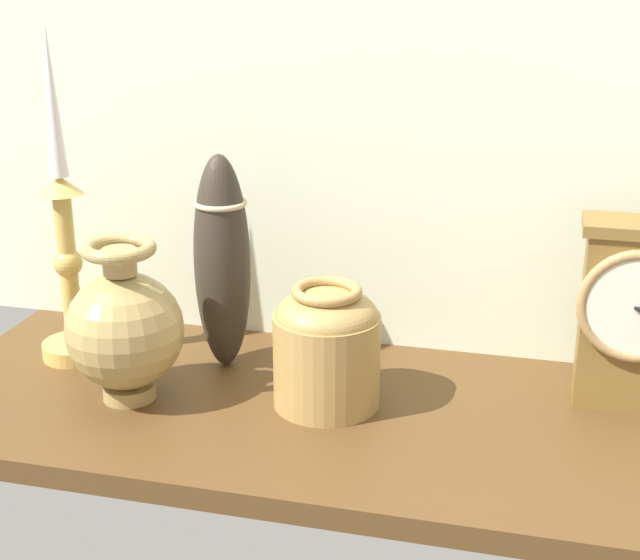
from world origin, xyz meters
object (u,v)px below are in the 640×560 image
(candlestick_tall_left, at_px, (66,247))
(tall_ceramic_vase, at_px, (222,262))
(mantel_clock, at_px, (635,313))
(brass_vase_jar, at_px, (327,344))
(brass_vase_bulbous, at_px, (125,328))

(candlestick_tall_left, distance_m, tall_ceramic_vase, 0.18)
(mantel_clock, xyz_separation_m, brass_vase_jar, (-0.30, -0.07, -0.04))
(mantel_clock, bearing_deg, brass_vase_bulbous, -167.46)
(candlestick_tall_left, bearing_deg, brass_vase_bulbous, -38.09)
(mantel_clock, relative_size, tall_ceramic_vase, 0.81)
(brass_vase_bulbous, height_order, brass_vase_jar, brass_vase_bulbous)
(mantel_clock, height_order, candlestick_tall_left, candlestick_tall_left)
(mantel_clock, distance_m, tall_ceramic_vase, 0.44)
(brass_vase_jar, height_order, tall_ceramic_vase, tall_ceramic_vase)
(brass_vase_bulbous, distance_m, tall_ceramic_vase, 0.13)
(brass_vase_bulbous, xyz_separation_m, brass_vase_jar, (0.21, 0.04, -0.01))
(mantel_clock, distance_m, candlestick_tall_left, 0.62)
(brass_vase_bulbous, height_order, tall_ceramic_vase, tall_ceramic_vase)
(brass_vase_jar, bearing_deg, mantel_clock, 13.70)
(tall_ceramic_vase, bearing_deg, brass_vase_bulbous, -123.74)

